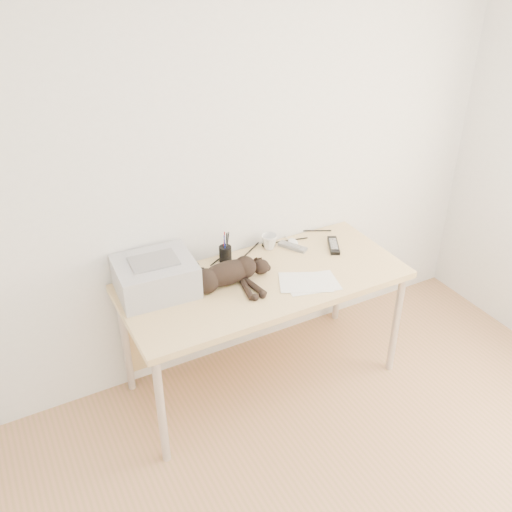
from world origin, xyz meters
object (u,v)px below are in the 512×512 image
printer (155,276)px  pen_cup (225,254)px  mouse (293,241)px  mug (269,242)px  desk (257,290)px  cat (225,275)px

printer → pen_cup: size_ratio=2.31×
printer → mouse: size_ratio=4.32×
mug → desk: bearing=-134.0°
pen_cup → desk: bearing=-57.6°
printer → mug: printer is taller
printer → cat: (0.35, -0.12, -0.03)m
mug → mouse: mug is taller
printer → mug: 0.77m
printer → cat: 0.37m
cat → pen_cup: size_ratio=3.33×
mouse → cat: bearing=-147.4°
desk → printer: printer is taller
desk → printer: (-0.57, 0.08, 0.23)m
cat → mouse: size_ratio=6.23×
cat → printer: bearing=159.4°
mug → mouse: (0.16, -0.01, -0.03)m
cat → mug: 0.47m
desk → mug: (0.19, 0.19, 0.18)m
cat → mouse: cat is taller
mug → printer: bearing=-171.6°
printer → cat: size_ratio=0.69×
printer → cat: bearing=-19.3°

